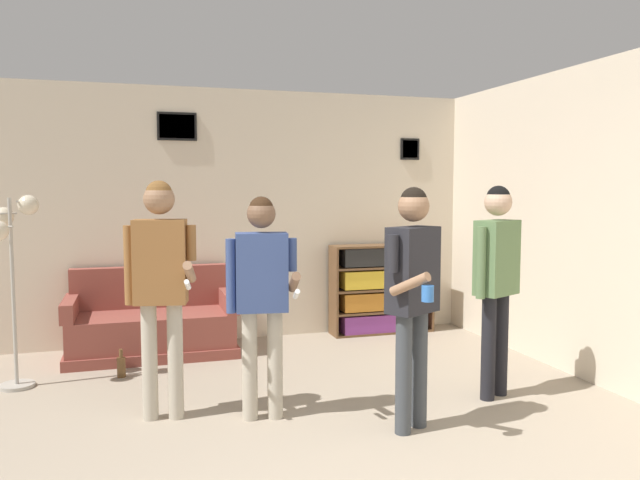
# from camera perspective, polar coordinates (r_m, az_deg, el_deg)

# --- Properties ---
(wall_back) EXTENTS (7.33, 0.08, 2.70)m
(wall_back) POSITION_cam_1_polar(r_m,az_deg,el_deg) (6.85, -6.50, 2.29)
(wall_back) COLOR beige
(wall_back) RESTS_ON ground_plane
(wall_right) EXTENTS (0.06, 6.62, 2.70)m
(wall_right) POSITION_cam_1_polar(r_m,az_deg,el_deg) (5.91, 22.21, 1.54)
(wall_right) COLOR beige
(wall_right) RESTS_ON ground_plane
(couch) EXTENTS (1.62, 0.80, 0.84)m
(couch) POSITION_cam_1_polar(r_m,az_deg,el_deg) (6.46, -15.11, -7.57)
(couch) COLOR brown
(couch) RESTS_ON ground_plane
(bookshelf) EXTENTS (1.18, 0.30, 1.01)m
(bookshelf) POSITION_cam_1_polar(r_m,az_deg,el_deg) (7.14, 5.68, -4.47)
(bookshelf) COLOR brown
(bookshelf) RESTS_ON ground_plane
(floor_lamp) EXTENTS (0.37, 0.41, 1.59)m
(floor_lamp) POSITION_cam_1_polar(r_m,az_deg,el_deg) (5.65, -26.39, -0.58)
(floor_lamp) COLOR #ADA89E
(floor_lamp) RESTS_ON ground_plane
(person_player_foreground_left) EXTENTS (0.49, 0.52, 1.70)m
(person_player_foreground_left) POSITION_cam_1_polar(r_m,az_deg,el_deg) (4.52, -14.37, -2.98)
(person_player_foreground_left) COLOR #B7AD99
(person_player_foreground_left) RESTS_ON ground_plane
(person_player_foreground_center) EXTENTS (0.50, 0.48, 1.59)m
(person_player_foreground_center) POSITION_cam_1_polar(r_m,az_deg,el_deg) (4.42, -5.35, -4.11)
(person_player_foreground_center) COLOR #B7AD99
(person_player_foreground_center) RESTS_ON ground_plane
(person_watcher_holding_cup) EXTENTS (0.45, 0.55, 1.65)m
(person_watcher_holding_cup) POSITION_cam_1_polar(r_m,az_deg,el_deg) (4.23, 8.51, -3.89)
(person_watcher_holding_cup) COLOR #3D4247
(person_watcher_holding_cup) RESTS_ON ground_plane
(person_spectator_near_bookshelf) EXTENTS (0.46, 0.34, 1.67)m
(person_spectator_near_bookshelf) POSITION_cam_1_polar(r_m,az_deg,el_deg) (5.04, 15.84, -2.54)
(person_spectator_near_bookshelf) COLOR black
(person_spectator_near_bookshelf) RESTS_ON ground_plane
(bottle_on_floor) EXTENTS (0.07, 0.07, 0.25)m
(bottle_on_floor) POSITION_cam_1_polar(r_m,az_deg,el_deg) (5.81, -17.71, -10.94)
(bottle_on_floor) COLOR brown
(bottle_on_floor) RESTS_ON ground_plane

